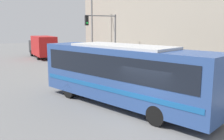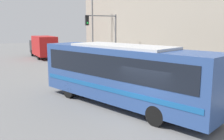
% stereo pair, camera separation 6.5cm
% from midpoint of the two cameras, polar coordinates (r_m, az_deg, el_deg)
% --- Properties ---
extents(ground_plane, '(120.00, 120.00, 0.00)m').
position_cam_midpoint_polar(ground_plane, '(11.81, 8.71, -11.72)').
color(ground_plane, slate).
extents(sidewalk, '(2.92, 70.00, 0.12)m').
position_cam_midpoint_polar(sidewalk, '(31.69, -4.14, 2.22)').
color(sidewalk, gray).
rests_on(sidewalk, ground_plane).
extents(building_facade, '(6.00, 24.97, 9.26)m').
position_cam_midpoint_polar(building_facade, '(28.02, 9.81, 10.46)').
color(building_facade, '#9E9384').
rests_on(building_facade, ground_plane).
extents(city_bus, '(5.67, 11.02, 3.36)m').
position_cam_midpoint_polar(city_bus, '(13.49, 2.31, -0.33)').
color(city_bus, '#2D4C8C').
rests_on(city_bus, ground_plane).
extents(delivery_truck, '(2.36, 7.56, 2.99)m').
position_cam_midpoint_polar(delivery_truck, '(35.82, -15.45, 5.31)').
color(delivery_truck, '#B21919').
rests_on(delivery_truck, ground_plane).
extents(fire_hydrant, '(0.25, 0.33, 0.78)m').
position_cam_midpoint_polar(fire_hydrant, '(18.54, 12.14, -2.15)').
color(fire_hydrant, gold).
rests_on(fire_hydrant, sidewalk).
extents(traffic_light_pole, '(3.28, 0.35, 5.33)m').
position_cam_midpoint_polar(traffic_light_pole, '(24.19, -1.44, 8.67)').
color(traffic_light_pole, slate).
rests_on(traffic_light_pole, sidewalk).
extents(parking_meter, '(0.14, 0.14, 1.40)m').
position_cam_midpoint_polar(parking_meter, '(20.24, 7.99, 0.58)').
color(parking_meter, slate).
rests_on(parking_meter, sidewalk).
extents(street_lamp, '(2.31, 0.28, 8.11)m').
position_cam_midpoint_polar(street_lamp, '(29.97, -4.89, 10.93)').
color(street_lamp, slate).
rests_on(street_lamp, sidewalk).
extents(pedestrian_near_corner, '(0.34, 0.34, 1.57)m').
position_cam_midpoint_polar(pedestrian_near_corner, '(27.48, -0.73, 2.84)').
color(pedestrian_near_corner, '#23283D').
rests_on(pedestrian_near_corner, sidewalk).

